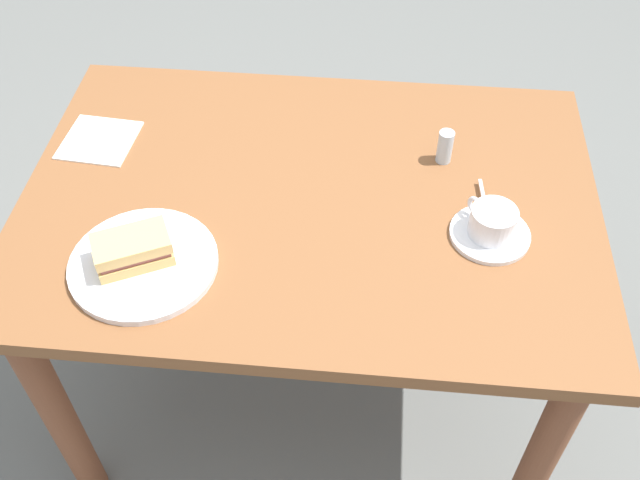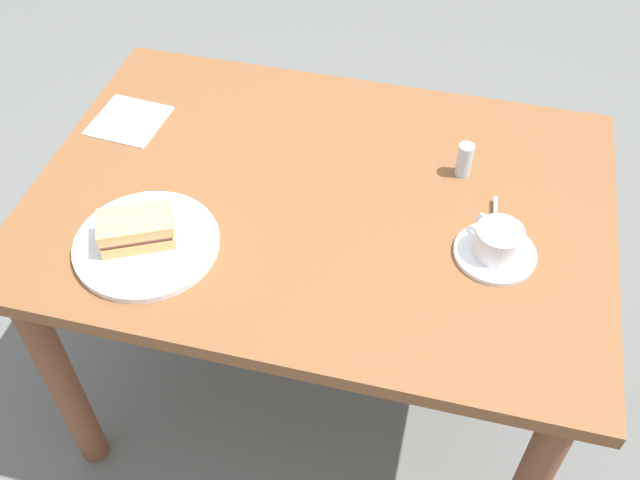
{
  "view_description": "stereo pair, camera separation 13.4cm",
  "coord_description": "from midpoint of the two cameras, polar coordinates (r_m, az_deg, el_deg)",
  "views": [
    {
      "loc": [
        0.12,
        -1.04,
        1.73
      ],
      "look_at": [
        0.04,
        -0.15,
        0.74
      ],
      "focal_mm": 40.79,
      "sensor_mm": 36.0,
      "label": 1
    },
    {
      "loc": [
        0.25,
        -1.02,
        1.73
      ],
      "look_at": [
        0.04,
        -0.15,
        0.74
      ],
      "focal_mm": 40.79,
      "sensor_mm": 36.0,
      "label": 2
    }
  ],
  "objects": [
    {
      "name": "ground_plane",
      "position": [
        2.02,
        1.94,
        -11.2
      ],
      "size": [
        6.0,
        6.0,
        0.0
      ],
      "primitive_type": "plane",
      "color": "slate"
    },
    {
      "name": "dining_table",
      "position": [
        1.54,
        2.49,
        0.35
      ],
      "size": [
        1.16,
        0.81,
        0.71
      ],
      "color": "brown",
      "rests_on": "ground_plane"
    },
    {
      "name": "sandwich_plate",
      "position": [
        1.38,
        -10.78,
        -0.47
      ],
      "size": [
        0.27,
        0.27,
        0.01
      ],
      "primitive_type": "cylinder",
      "color": "white",
      "rests_on": "dining_table"
    },
    {
      "name": "sandwich_front",
      "position": [
        1.36,
        -11.52,
        0.69
      ],
      "size": [
        0.16,
        0.13,
        0.06
      ],
      "color": "#DBB164",
      "rests_on": "sandwich_plate"
    },
    {
      "name": "coffee_saucer",
      "position": [
        1.4,
        16.24,
        -1.15
      ],
      "size": [
        0.15,
        0.15,
        0.01
      ],
      "primitive_type": "cylinder",
      "color": "white",
      "rests_on": "dining_table"
    },
    {
      "name": "coffee_cup",
      "position": [
        1.38,
        16.51,
        -0.15
      ],
      "size": [
        0.09,
        0.1,
        0.06
      ],
      "color": "white",
      "rests_on": "coffee_saucer"
    },
    {
      "name": "spoon",
      "position": [
        1.45,
        16.2,
        1.36
      ],
      "size": [
        0.02,
        0.1,
        0.01
      ],
      "color": "silver",
      "rests_on": "coffee_saucer"
    },
    {
      "name": "napkin",
      "position": [
        1.67,
        -12.56,
        9.02
      ],
      "size": [
        0.16,
        0.16,
        0.0
      ],
      "primitive_type": "cube",
      "rotation": [
        0.0,
        0.0,
        -0.08
      ],
      "color": "white",
      "rests_on": "dining_table"
    },
    {
      "name": "salt_shaker",
      "position": [
        1.52,
        13.76,
        6.0
      ],
      "size": [
        0.03,
        0.03,
        0.07
      ],
      "primitive_type": "cylinder",
      "color": "silver",
      "rests_on": "dining_table"
    }
  ]
}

